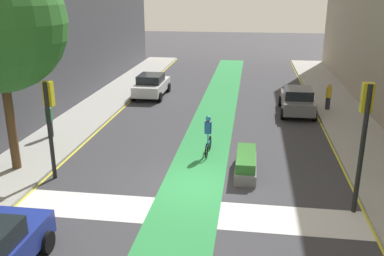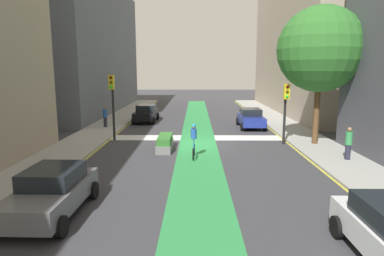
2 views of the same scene
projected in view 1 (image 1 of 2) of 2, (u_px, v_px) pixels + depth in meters
The scene contains 14 objects.
ground_plane at pixel (194, 186), 16.15m from camera, with size 120.00×120.00×0.00m, color #38383D.
bike_lane_paint at pixel (192, 186), 16.16m from camera, with size 2.40×60.00×0.01m, color #2D8C47.
crosswalk_band at pixel (186, 212), 14.27m from camera, with size 12.00×1.80×0.01m, color silver.
sidewalk_left at pixel (12, 173), 17.12m from camera, with size 3.00×60.00×0.15m, color #9E9E99.
curb_stripe_left at pixel (47, 177), 16.95m from camera, with size 0.16×60.00×0.01m, color yellow.
curb_stripe_right at pixel (357, 197), 15.35m from camera, with size 0.16×60.00×0.01m, color yellow.
traffic_signal_near_right at pixel (364, 124), 13.47m from camera, with size 0.35×0.52×4.42m.
traffic_signal_near_left at pixel (49, 111), 16.13m from camera, with size 0.35×0.52×3.89m.
car_white_left_far at pixel (151, 85), 29.40m from camera, with size 2.04×4.21×1.57m.
car_grey_right_far at pixel (297, 100), 25.39m from camera, with size 2.08×4.23×1.57m.
cyclist_in_lane at pixel (208, 134), 18.97m from camera, with size 0.32×1.73×1.86m.
pedestrian_sidewalk_right_a at pixel (328, 96), 25.66m from camera, with size 0.34×0.34×1.61m.
pedestrian_sidewalk_left_a at pixel (49, 120), 20.87m from camera, with size 0.34×0.34×1.70m.
median_planter at pixel (246, 164), 17.22m from camera, with size 0.85×2.75×0.85m.
Camera 1 is at (1.97, -14.48, 7.22)m, focal length 39.44 mm.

